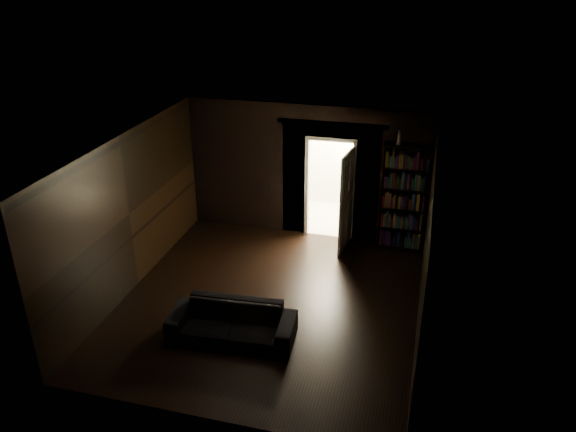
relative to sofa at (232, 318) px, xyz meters
The scene contains 9 objects.
ground 1.17m from the sofa, 75.05° to the left, with size 5.50×5.50×0.00m, color black.
room_walls 2.52m from the sofa, 82.66° to the left, with size 5.02×5.61×2.84m.
kitchen_alcove 5.07m from the sofa, 80.97° to the left, with size 2.20×1.80×2.60m.
sofa is the anchor object (origin of this frame).
bookshelf 4.37m from the sofa, 58.01° to the left, with size 0.90×0.32×2.20m, color black.
refrigerator 5.38m from the sofa, 75.02° to the left, with size 0.74×0.68×1.65m, color silver.
door 3.64m from the sofa, 70.34° to the left, with size 0.85×0.05×2.05m, color white.
figurine 4.66m from the sofa, 60.07° to the left, with size 0.09×0.09×0.28m, color white.
bottles 5.56m from the sofa, 74.46° to the left, with size 0.68×0.09×0.28m, color black.
Camera 1 is at (2.37, -7.77, 5.52)m, focal length 35.00 mm.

